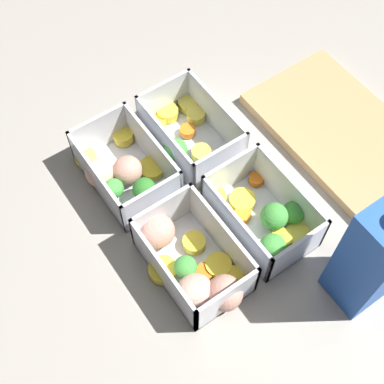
# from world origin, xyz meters

# --- Properties ---
(ground_plane) EXTENTS (4.00, 4.00, 0.00)m
(ground_plane) POSITION_xyz_m (0.00, 0.00, 0.00)
(ground_plane) COLOR gray
(container_near_left) EXTENTS (0.16, 0.13, 0.07)m
(container_near_left) POSITION_xyz_m (-0.09, -0.06, 0.03)
(container_near_left) COLOR silver
(container_near_left) RESTS_ON ground_plane
(container_near_right) EXTENTS (0.18, 0.12, 0.07)m
(container_near_right) POSITION_xyz_m (0.09, -0.06, 0.03)
(container_near_right) COLOR silver
(container_near_right) RESTS_ON ground_plane
(container_far_left) EXTENTS (0.17, 0.12, 0.07)m
(container_far_left) POSITION_xyz_m (-0.09, 0.06, 0.02)
(container_far_left) COLOR silver
(container_far_left) RESTS_ON ground_plane
(container_far_right) EXTENTS (0.17, 0.12, 0.07)m
(container_far_right) POSITION_xyz_m (0.09, 0.06, 0.02)
(container_far_right) COLOR silver
(container_far_right) RESTS_ON ground_plane
(juice_carton) EXTENTS (0.07, 0.07, 0.20)m
(juice_carton) POSITION_xyz_m (0.23, 0.10, 0.10)
(juice_carton) COLOR blue
(juice_carton) RESTS_ON ground_plane
(cutting_board) EXTENTS (0.28, 0.18, 0.02)m
(cutting_board) POSITION_xyz_m (0.03, 0.26, 0.01)
(cutting_board) COLOR tan
(cutting_board) RESTS_ON ground_plane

